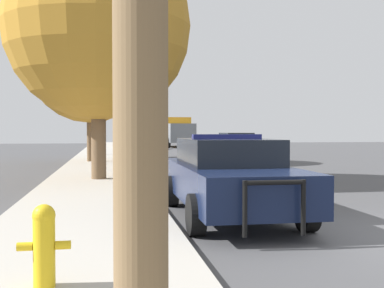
# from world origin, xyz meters

# --- Properties ---
(sidewalk_left) EXTENTS (3.00, 110.00, 0.13)m
(sidewalk_left) POSITION_xyz_m (-5.10, 0.00, 0.07)
(sidewalk_left) COLOR #ADA89E
(sidewalk_left) RESTS_ON ground_plane
(police_car) EXTENTS (2.11, 4.98, 1.58)m
(police_car) POSITION_xyz_m (-2.41, 2.25, 0.79)
(police_car) COLOR #141E3D
(police_car) RESTS_ON ground_plane
(fire_hydrant) EXTENTS (0.51, 0.22, 0.81)m
(fire_hydrant) POSITION_xyz_m (-5.31, -1.85, 0.56)
(fire_hydrant) COLOR gold
(fire_hydrant) RESTS_ON sidewalk_left
(traffic_light) EXTENTS (3.23, 0.35, 4.77)m
(traffic_light) POSITION_xyz_m (-4.25, 24.01, 3.49)
(traffic_light) COLOR #424247
(traffic_light) RESTS_ON sidewalk_left
(car_background_distant) EXTENTS (2.08, 4.74, 1.35)m
(car_background_distant) POSITION_xyz_m (-1.80, 35.87, 0.73)
(car_background_distant) COLOR silver
(car_background_distant) RESTS_ON ground_plane
(car_background_oncoming) EXTENTS (2.10, 3.98, 1.51)m
(car_background_oncoming) POSITION_xyz_m (2.66, 20.19, 0.79)
(car_background_oncoming) COLOR #B7B7BC
(car_background_oncoming) RESTS_ON ground_plane
(car_background_midblock) EXTENTS (2.26, 4.52, 1.32)m
(car_background_midblock) POSITION_xyz_m (-2.43, 20.81, 0.72)
(car_background_midblock) COLOR silver
(car_background_midblock) RESTS_ON ground_plane
(box_truck) EXTENTS (2.98, 7.66, 2.90)m
(box_truck) POSITION_xyz_m (1.88, 40.48, 1.60)
(box_truck) COLOR slate
(box_truck) RESTS_ON ground_plane
(tree_sidewalk_near) EXTENTS (5.80, 5.80, 7.64)m
(tree_sidewalk_near) POSITION_xyz_m (-4.98, 8.69, 4.86)
(tree_sidewalk_near) COLOR brown
(tree_sidewalk_near) RESTS_ON sidewalk_left
(tree_sidewalk_mid) EXTENTS (6.00, 6.00, 7.89)m
(tree_sidewalk_mid) POSITION_xyz_m (-5.56, 17.42, 5.01)
(tree_sidewalk_mid) COLOR brown
(tree_sidewalk_mid) RESTS_ON sidewalk_left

